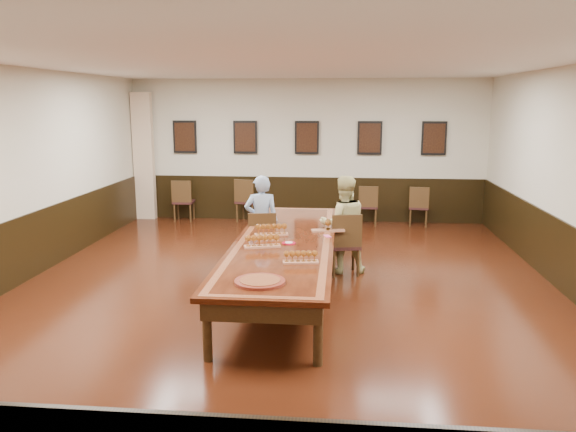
# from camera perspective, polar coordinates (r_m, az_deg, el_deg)

# --- Properties ---
(floor) EXTENTS (8.00, 10.00, 0.02)m
(floor) POSITION_cam_1_polar(r_m,az_deg,el_deg) (8.21, -0.34, -7.62)
(floor) COLOR black
(floor) RESTS_ON ground
(ceiling) EXTENTS (8.00, 10.00, 0.02)m
(ceiling) POSITION_cam_1_polar(r_m,az_deg,el_deg) (7.78, -0.36, 15.41)
(ceiling) COLOR white
(ceiling) RESTS_ON floor
(wall_back) EXTENTS (8.00, 0.02, 3.20)m
(wall_back) POSITION_cam_1_polar(r_m,az_deg,el_deg) (12.80, 1.94, 6.65)
(wall_back) COLOR beige
(wall_back) RESTS_ON floor
(wall_front) EXTENTS (8.00, 0.02, 3.20)m
(wall_front) POSITION_cam_1_polar(r_m,az_deg,el_deg) (3.02, -10.15, -9.61)
(wall_front) COLOR beige
(wall_front) RESTS_ON floor
(wall_left) EXTENTS (0.02, 10.00, 3.20)m
(wall_left) POSITION_cam_1_polar(r_m,az_deg,el_deg) (9.15, -26.25, 3.54)
(wall_left) COLOR beige
(wall_left) RESTS_ON floor
(chair_man) EXTENTS (0.53, 0.56, 0.95)m
(chair_man) POSITION_cam_1_polar(r_m,az_deg,el_deg) (9.19, -2.67, -2.39)
(chair_man) COLOR black
(chair_man) RESTS_ON floor
(chair_woman) EXTENTS (0.55, 0.58, 0.99)m
(chair_woman) POSITION_cam_1_polar(r_m,az_deg,el_deg) (8.90, 5.72, -2.76)
(chair_woman) COLOR black
(chair_woman) RESTS_ON floor
(spare_chair_a) EXTENTS (0.47, 0.51, 0.95)m
(spare_chair_a) POSITION_cam_1_polar(r_m,az_deg,el_deg) (13.06, -10.54, 1.59)
(spare_chair_a) COLOR black
(spare_chair_a) RESTS_ON floor
(spare_chair_b) EXTENTS (0.56, 0.59, 0.98)m
(spare_chair_b) POSITION_cam_1_polar(r_m,az_deg,el_deg) (12.82, -4.12, 1.64)
(spare_chair_b) COLOR black
(spare_chair_b) RESTS_ON floor
(spare_chair_c) EXTENTS (0.43, 0.46, 0.89)m
(spare_chair_c) POSITION_cam_1_polar(r_m,az_deg,el_deg) (12.54, 8.12, 1.11)
(spare_chair_c) COLOR black
(spare_chair_c) RESTS_ON floor
(spare_chair_d) EXTENTS (0.47, 0.50, 0.88)m
(spare_chair_d) POSITION_cam_1_polar(r_m,az_deg,el_deg) (12.67, 13.14, 1.02)
(spare_chair_d) COLOR black
(spare_chair_d) RESTS_ON floor
(person_man) EXTENTS (0.61, 0.46, 1.52)m
(person_man) POSITION_cam_1_polar(r_m,az_deg,el_deg) (9.22, -2.71, -0.53)
(person_man) COLOR #446EAA
(person_man) RESTS_ON floor
(person_woman) EXTENTS (0.87, 0.73, 1.55)m
(person_woman) POSITION_cam_1_polar(r_m,az_deg,el_deg) (8.94, 5.63, -0.85)
(person_woman) COLOR #C7BF7C
(person_woman) RESTS_ON floor
(pink_phone) EXTENTS (0.12, 0.17, 0.01)m
(pink_phone) POSITION_cam_1_polar(r_m,az_deg,el_deg) (8.22, 4.02, -2.06)
(pink_phone) COLOR #F45197
(pink_phone) RESTS_ON conference_table
(curtain) EXTENTS (0.45, 0.18, 2.90)m
(curtain) POSITION_cam_1_polar(r_m,az_deg,el_deg) (13.39, -14.44, 5.86)
(curtain) COLOR #C9A98A
(curtain) RESTS_ON floor
(wainscoting) EXTENTS (8.00, 10.00, 1.00)m
(wainscoting) POSITION_cam_1_polar(r_m,az_deg,el_deg) (8.06, -0.34, -4.19)
(wainscoting) COLOR black
(wainscoting) RESTS_ON floor
(conference_table) EXTENTS (1.40, 5.00, 0.76)m
(conference_table) POSITION_cam_1_polar(r_m,az_deg,el_deg) (8.03, -0.34, -3.43)
(conference_table) COLOR black
(conference_table) RESTS_ON floor
(posters) EXTENTS (6.14, 0.04, 0.74)m
(posters) POSITION_cam_1_polar(r_m,az_deg,el_deg) (12.70, 1.93, 7.97)
(posters) COLOR black
(posters) RESTS_ON wall_back
(flight_a) EXTENTS (0.51, 0.25, 0.18)m
(flight_a) POSITION_cam_1_polar(r_m,az_deg,el_deg) (8.24, -1.70, -1.44)
(flight_a) COLOR #9A5C40
(flight_a) RESTS_ON conference_table
(flight_b) EXTENTS (0.52, 0.27, 0.19)m
(flight_b) POSITION_cam_1_polar(r_m,az_deg,el_deg) (8.53, 4.09, -1.01)
(flight_b) COLOR #9A5C40
(flight_b) RESTS_ON conference_table
(flight_c) EXTENTS (0.51, 0.27, 0.18)m
(flight_c) POSITION_cam_1_polar(r_m,az_deg,el_deg) (7.57, -2.62, -2.61)
(flight_c) COLOR #9A5C40
(flight_c) RESTS_ON conference_table
(flight_d) EXTENTS (0.45, 0.19, 0.16)m
(flight_d) POSITION_cam_1_polar(r_m,az_deg,el_deg) (6.84, 1.30, -4.23)
(flight_d) COLOR #9A5C40
(flight_d) RESTS_ON conference_table
(red_plate_grp) EXTENTS (0.19, 0.19, 0.02)m
(red_plate_grp) POSITION_cam_1_polar(r_m,az_deg,el_deg) (7.78, 0.07, -2.78)
(red_plate_grp) COLOR #B10B25
(red_plate_grp) RESTS_ON conference_table
(carved_platter) EXTENTS (0.68, 0.68, 0.04)m
(carved_platter) POSITION_cam_1_polar(r_m,az_deg,el_deg) (6.12, -2.87, -6.67)
(carved_platter) COLOR #541810
(carved_platter) RESTS_ON conference_table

